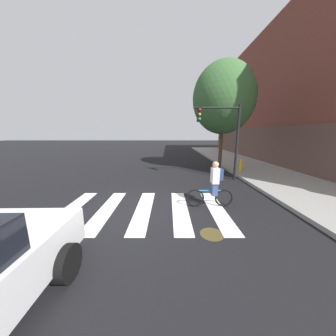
{
  "coord_description": "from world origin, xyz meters",
  "views": [
    {
      "loc": [
        1.23,
        -5.62,
        2.66
      ],
      "look_at": [
        1.25,
        2.58,
        0.98
      ],
      "focal_mm": 18.2,
      "sensor_mm": 36.0,
      "label": 1
    }
  ],
  "objects_px": {
    "cyclist": "(213,184)",
    "traffic_light_near": "(223,129)",
    "manhole_cover": "(212,234)",
    "street_tree_near": "(223,98)",
    "fire_hydrant": "(240,165)"
  },
  "relations": [
    {
      "from": "cyclist",
      "to": "traffic_light_near",
      "type": "relative_size",
      "value": 0.41
    },
    {
      "from": "manhole_cover",
      "to": "traffic_light_near",
      "type": "distance_m",
      "value": 6.43
    },
    {
      "from": "cyclist",
      "to": "street_tree_near",
      "type": "distance_m",
      "value": 7.8
    },
    {
      "from": "cyclist",
      "to": "traffic_light_near",
      "type": "xyz_separation_m",
      "value": [
        1.38,
        3.68,
        2.02
      ]
    },
    {
      "from": "traffic_light_near",
      "to": "fire_hydrant",
      "type": "bearing_deg",
      "value": 41.36
    },
    {
      "from": "traffic_light_near",
      "to": "street_tree_near",
      "type": "relative_size",
      "value": 0.57
    },
    {
      "from": "street_tree_near",
      "to": "traffic_light_near",
      "type": "bearing_deg",
      "value": -105.65
    },
    {
      "from": "manhole_cover",
      "to": "cyclist",
      "type": "distance_m",
      "value": 2.02
    },
    {
      "from": "manhole_cover",
      "to": "street_tree_near",
      "type": "distance_m",
      "value": 9.81
    },
    {
      "from": "fire_hydrant",
      "to": "cyclist",
      "type": "bearing_deg",
      "value": -121.41
    },
    {
      "from": "manhole_cover",
      "to": "cyclist",
      "type": "height_order",
      "value": "cyclist"
    },
    {
      "from": "cyclist",
      "to": "street_tree_near",
      "type": "height_order",
      "value": "street_tree_near"
    },
    {
      "from": "traffic_light_near",
      "to": "cyclist",
      "type": "bearing_deg",
      "value": -110.51
    },
    {
      "from": "fire_hydrant",
      "to": "street_tree_near",
      "type": "distance_m",
      "value": 4.67
    },
    {
      "from": "cyclist",
      "to": "fire_hydrant",
      "type": "relative_size",
      "value": 2.19
    }
  ]
}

